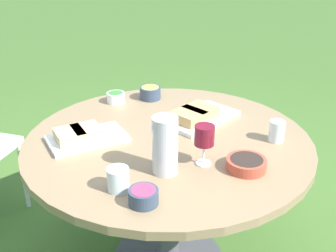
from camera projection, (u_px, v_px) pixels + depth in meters
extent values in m
cylinder|color=#4C4C51|center=(168.00, 206.00, 2.00)|extent=(0.11, 0.11, 0.65)
cylinder|color=#8C7251|center=(168.00, 142.00, 1.85)|extent=(1.25, 1.25, 0.03)
cylinder|color=silver|center=(24.00, 176.00, 2.47)|extent=(0.03, 0.03, 0.43)
cylinder|color=silver|center=(165.00, 145.00, 1.54)|extent=(0.10, 0.10, 0.22)
cone|color=silver|center=(154.00, 125.00, 1.49)|extent=(0.02, 0.02, 0.03)
cylinder|color=silver|center=(203.00, 163.00, 1.64)|extent=(0.06, 0.06, 0.01)
cylinder|color=silver|center=(204.00, 153.00, 1.63)|extent=(0.01, 0.01, 0.08)
cylinder|color=maroon|center=(204.00, 135.00, 1.59)|extent=(0.08, 0.08, 0.08)
cube|color=white|center=(87.00, 139.00, 1.82)|extent=(0.33, 0.19, 0.02)
cube|color=#E0C184|center=(70.00, 136.00, 1.77)|extent=(0.12, 0.13, 0.04)
cube|color=#E0C184|center=(87.00, 132.00, 1.80)|extent=(0.12, 0.13, 0.04)
cube|color=white|center=(200.00, 118.00, 2.01)|extent=(0.41, 0.31, 0.02)
cube|color=tan|center=(189.00, 116.00, 1.94)|extent=(0.16, 0.17, 0.05)
cube|color=tan|center=(200.00, 111.00, 2.00)|extent=(0.16, 0.17, 0.05)
cylinder|color=#334256|center=(150.00, 93.00, 2.25)|extent=(0.11, 0.11, 0.06)
cylinder|color=#E0C147|center=(150.00, 90.00, 2.24)|extent=(0.09, 0.09, 0.03)
cylinder|color=white|center=(116.00, 98.00, 2.20)|extent=(0.09, 0.09, 0.05)
cylinder|color=#387533|center=(116.00, 95.00, 2.20)|extent=(0.08, 0.08, 0.02)
cylinder|color=#B74733|center=(246.00, 164.00, 1.60)|extent=(0.15, 0.15, 0.04)
cylinder|color=#2D231E|center=(247.00, 161.00, 1.60)|extent=(0.13, 0.13, 0.02)
cylinder|color=#334256|center=(143.00, 197.00, 1.40)|extent=(0.10, 0.10, 0.05)
cylinder|color=#D6385B|center=(143.00, 193.00, 1.39)|extent=(0.08, 0.08, 0.02)
cylinder|color=silver|center=(277.00, 131.00, 1.80)|extent=(0.07, 0.07, 0.09)
cylinder|color=silver|center=(118.00, 179.00, 1.46)|extent=(0.08, 0.08, 0.09)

